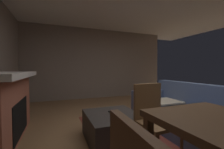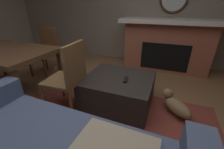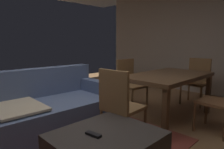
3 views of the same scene
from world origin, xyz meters
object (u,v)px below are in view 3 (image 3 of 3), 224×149
Objects in this scene: couch at (44,109)px; dining_chair_west at (119,102)px; tv_remote at (93,134)px; dining_chair_north at (129,80)px; dining_table at (168,79)px; potted_plant at (126,77)px; dining_chair_south at (224,97)px; dining_chair_east at (197,78)px.

dining_chair_west is (0.50, -1.01, 0.22)m from couch.
tv_remote is 2.18m from dining_chair_north.
dining_table is 2.27m from potted_plant.
dining_chair_north is at bearing 35.63° from dining_chair_west.
couch reaches higher than tv_remote.
couch is 3.64× the size of potted_plant.
tv_remote is at bearing -97.07° from couch.
dining_chair_south reaches higher than potted_plant.
couch reaches higher than dining_table.
dining_table is 1.18m from dining_chair_west.
dining_chair_east reaches higher than tv_remote.
dining_chair_east is (1.18, 0.84, 0.00)m from dining_chair_south.
tv_remote is 0.17× the size of dining_chair_north.
couch is at bearing 149.04° from dining_table.
couch is at bearing -161.99° from potted_plant.
couch is 2.50m from dining_chair_south.
dining_table is 1.68× the size of dining_chair_south.
dining_chair_west is at bearing 16.82° from tv_remote.
dining_chair_south and dining_chair_east have the same top height.
couch is 1.26× the size of dining_table.
potted_plant is at bearing 90.54° from dining_chair_east.
potted_plant is at bearing 39.61° from dining_chair_west.
dining_chair_south is at bearing -112.78° from potted_plant.
couch is 2.12× the size of dining_chair_south.
potted_plant is at bearing 58.97° from dining_table.
dining_chair_east is at bearing -2.19° from tv_remote.
dining_chair_east is (2.35, 0.01, 0.00)m from dining_chair_west.
couch is at bearing 160.62° from dining_chair_east.
dining_table is at bearing -90.52° from dining_chair_north.
dining_chair_south is 1.71× the size of potted_plant.
dining_chair_south is 1.00× the size of dining_chair_east.
potted_plant is at bearing 18.01° from couch.
tv_remote is 0.29× the size of potted_plant.
dining_chair_north is 1.71× the size of potted_plant.
dining_chair_north reaches higher than couch.
dining_chair_north reaches higher than dining_table.
dining_chair_north is (1.84, 1.16, 0.09)m from tv_remote.
dining_chair_north is 1.44m from dining_chair_east.
dining_chair_south is at bearing -144.42° from dining_chair_east.
potted_plant is (2.99, 2.24, -0.12)m from tv_remote.
couch is at bearing 132.13° from dining_chair_south.
dining_chair_west is at bearing -63.75° from couch.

